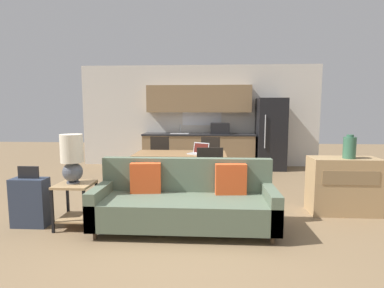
% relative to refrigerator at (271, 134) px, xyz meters
% --- Properties ---
extents(ground_plane, '(20.00, 20.00, 0.00)m').
position_rel_refrigerator_xyz_m(ground_plane, '(-1.84, -4.21, -0.90)').
color(ground_plane, '#7F6647').
extents(wall_back, '(6.40, 0.07, 2.70)m').
position_rel_refrigerator_xyz_m(wall_back, '(-1.84, 0.42, 0.45)').
color(wall_back, silver).
rests_on(wall_back, ground_plane).
extents(kitchen_counter, '(2.90, 0.65, 2.15)m').
position_rel_refrigerator_xyz_m(kitchen_counter, '(-1.83, 0.11, -0.06)').
color(kitchen_counter, '#8E704C').
rests_on(kitchen_counter, ground_plane).
extents(refrigerator, '(0.70, 0.76, 1.81)m').
position_rel_refrigerator_xyz_m(refrigerator, '(0.00, 0.00, 0.00)').
color(refrigerator, black).
rests_on(refrigerator, ground_plane).
extents(dining_table, '(1.66, 0.82, 0.73)m').
position_rel_refrigerator_xyz_m(dining_table, '(-2.09, -2.30, -0.23)').
color(dining_table, olive).
rests_on(dining_table, ground_plane).
extents(couch, '(2.27, 0.80, 0.88)m').
position_rel_refrigerator_xyz_m(couch, '(-1.86, -3.98, -0.56)').
color(couch, '#3D2D1E').
rests_on(couch, ground_plane).
extents(side_table, '(0.45, 0.45, 0.58)m').
position_rel_refrigerator_xyz_m(side_table, '(-3.29, -4.03, -0.52)').
color(side_table, tan).
rests_on(side_table, ground_plane).
extents(table_lamp, '(0.28, 0.28, 0.64)m').
position_rel_refrigerator_xyz_m(table_lamp, '(-3.32, -4.01, 0.02)').
color(table_lamp, '#4C515B').
rests_on(table_lamp, side_table).
extents(credenza, '(0.97, 0.45, 0.83)m').
position_rel_refrigerator_xyz_m(credenza, '(0.41, -3.29, -0.49)').
color(credenza, tan).
rests_on(credenza, ground_plane).
extents(vase, '(0.17, 0.17, 0.34)m').
position_rel_refrigerator_xyz_m(vase, '(0.45, -3.33, 0.09)').
color(vase, '#336047').
rests_on(vase, credenza).
extents(dining_chair_far_left, '(0.43, 0.43, 0.95)m').
position_rel_refrigerator_xyz_m(dining_chair_far_left, '(-2.62, -1.55, -0.39)').
color(dining_chair_far_left, black).
rests_on(dining_chair_far_left, ground_plane).
extents(dining_chair_near_right, '(0.44, 0.44, 0.95)m').
position_rel_refrigerator_xyz_m(dining_chair_near_right, '(-1.55, -3.08, -0.39)').
color(dining_chair_near_right, black).
rests_on(dining_chair_near_right, ground_plane).
extents(dining_chair_far_right, '(0.47, 0.47, 0.95)m').
position_rel_refrigerator_xyz_m(dining_chair_far_right, '(-1.55, -1.55, -0.39)').
color(dining_chair_far_right, black).
rests_on(dining_chair_far_right, ground_plane).
extents(laptop, '(0.41, 0.38, 0.20)m').
position_rel_refrigerator_xyz_m(laptop, '(-1.74, -2.37, -0.13)').
color(laptop, '#B7BABC').
rests_on(laptop, dining_table).
extents(suitcase, '(0.45, 0.22, 0.80)m').
position_rel_refrigerator_xyz_m(suitcase, '(-3.89, -4.04, -0.58)').
color(suitcase, '#2D384C').
rests_on(suitcase, ground_plane).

